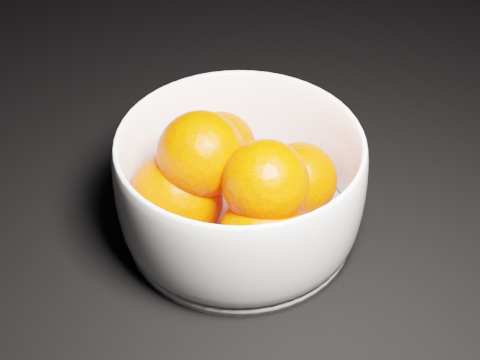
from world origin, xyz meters
The scene contains 3 objects.
ground centered at (0.00, 0.00, 0.00)m, with size 3.00×3.00×0.00m, color black.
bowl centered at (0.25, -0.07, 0.06)m, with size 0.23×0.23×0.11m.
orange_pile centered at (0.25, -0.09, 0.07)m, with size 0.18×0.17×0.13m.
Camera 1 is at (0.48, -0.48, 0.48)m, focal length 50.00 mm.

